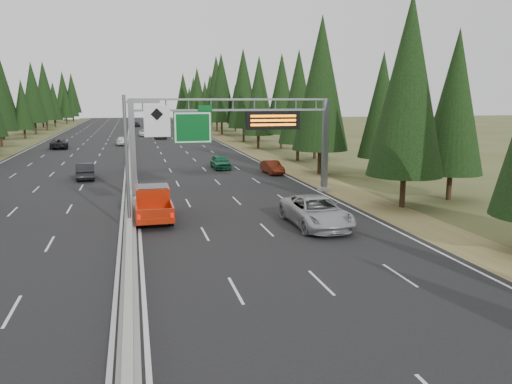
# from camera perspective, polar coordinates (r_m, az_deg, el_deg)

# --- Properties ---
(road) EXTENTS (32.00, 260.00, 0.08)m
(road) POSITION_cam_1_polar(r_m,az_deg,el_deg) (84.96, -14.12, 5.04)
(road) COLOR black
(road) RESTS_ON ground
(shoulder_right) EXTENTS (3.60, 260.00, 0.06)m
(shoulder_right) POSITION_cam_1_polar(r_m,az_deg,el_deg) (86.73, -2.23, 5.45)
(shoulder_right) COLOR olive
(shoulder_right) RESTS_ON ground
(shoulder_left) EXTENTS (3.60, 260.00, 0.06)m
(shoulder_left) POSITION_cam_1_polar(r_m,az_deg,el_deg) (86.89, -25.96, 4.40)
(shoulder_left) COLOR #3E4922
(shoulder_left) RESTS_ON ground
(median_barrier) EXTENTS (0.70, 260.00, 0.85)m
(median_barrier) POSITION_cam_1_polar(r_m,az_deg,el_deg) (84.93, -14.13, 5.29)
(median_barrier) COLOR gray
(median_barrier) RESTS_ON road
(sign_gantry) EXTENTS (16.75, 0.98, 7.80)m
(sign_gantry) POSITION_cam_1_polar(r_m,az_deg,el_deg) (40.47, -1.70, 6.95)
(sign_gantry) COLOR slate
(sign_gantry) RESTS_ON road
(hov_sign_pole) EXTENTS (2.80, 0.50, 8.00)m
(hov_sign_pole) POSITION_cam_1_polar(r_m,az_deg,el_deg) (29.74, -13.47, 4.28)
(hov_sign_pole) COLOR slate
(hov_sign_pole) RESTS_ON road
(tree_row_right) EXTENTS (11.21, 242.95, 18.80)m
(tree_row_right) POSITION_cam_1_polar(r_m,az_deg,el_deg) (85.21, 0.67, 11.43)
(tree_row_right) COLOR black
(tree_row_right) RESTS_ON ground
(silver_minivan) EXTENTS (3.12, 6.63, 1.83)m
(silver_minivan) POSITION_cam_1_polar(r_m,az_deg,el_deg) (31.00, 6.88, -2.25)
(silver_minivan) COLOR #A3A3A8
(silver_minivan) RESTS_ON road
(red_pickup) EXTENTS (2.26, 6.34, 2.07)m
(red_pickup) POSITION_cam_1_polar(r_m,az_deg,el_deg) (33.54, -11.71, -1.01)
(red_pickup) COLOR black
(red_pickup) RESTS_ON road
(car_ahead_green) EXTENTS (1.95, 4.56, 1.54)m
(car_ahead_green) POSITION_cam_1_polar(r_m,az_deg,el_deg) (56.35, -4.10, 3.46)
(car_ahead_green) COLOR #155E3A
(car_ahead_green) RESTS_ON road
(car_ahead_dkred) EXTENTS (1.68, 4.20, 1.36)m
(car_ahead_dkred) POSITION_cam_1_polar(r_m,az_deg,el_deg) (52.47, 1.86, 2.85)
(car_ahead_dkred) COLOR #621E0E
(car_ahead_dkred) RESTS_ON road
(car_ahead_dkgrey) EXTENTS (2.50, 5.44, 1.54)m
(car_ahead_dkgrey) POSITION_cam_1_polar(r_m,az_deg,el_deg) (100.08, -10.92, 6.43)
(car_ahead_dkgrey) COLOR black
(car_ahead_dkgrey) RESTS_ON road
(car_ahead_white) EXTENTS (2.40, 5.01, 1.38)m
(car_ahead_white) POSITION_cam_1_polar(r_m,az_deg,el_deg) (108.56, -12.58, 6.64)
(car_ahead_white) COLOR white
(car_ahead_white) RESTS_ON road
(car_ahead_far) EXTENTS (2.05, 4.32, 1.43)m
(car_ahead_far) POSITION_cam_1_polar(r_m,az_deg,el_deg) (144.33, -13.52, 7.54)
(car_ahead_far) COLOR black
(car_ahead_far) RESTS_ON road
(car_onc_near) EXTENTS (2.08, 4.96, 1.59)m
(car_onc_near) POSITION_cam_1_polar(r_m,az_deg,el_deg) (51.69, -18.92, 2.29)
(car_onc_near) COLOR black
(car_onc_near) RESTS_ON road
(car_onc_white) EXTENTS (2.05, 4.52, 1.50)m
(car_onc_white) POSITION_cam_1_polar(r_m,az_deg,el_deg) (87.81, -15.12, 5.68)
(car_onc_white) COLOR white
(car_onc_white) RESTS_ON road
(car_onc_far) EXTENTS (3.07, 5.81, 1.56)m
(car_onc_far) POSITION_cam_1_polar(r_m,az_deg,el_deg) (84.75, -21.58, 5.16)
(car_onc_far) COLOR black
(car_onc_far) RESTS_ON road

